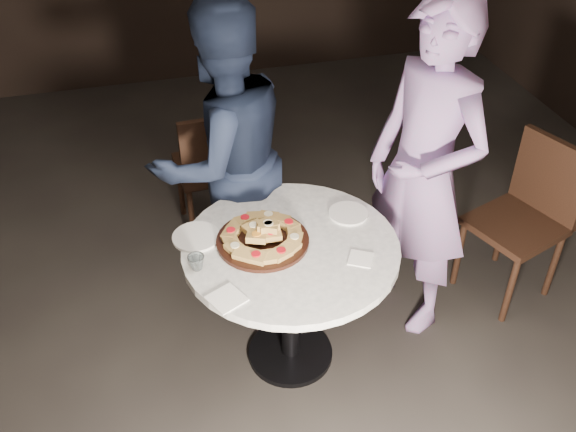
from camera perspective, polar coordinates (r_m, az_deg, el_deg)
The scene contains 13 objects.
floor at distance 3.48m, azimuth -1.41°, elevation -11.93°, with size 7.00×7.00×0.00m, color black.
table at distance 3.03m, azimuth 0.24°, elevation -4.63°, with size 1.20×1.20×0.75m.
serving_board at distance 2.95m, azimuth -2.26°, elevation -2.21°, with size 0.43×0.43×0.02m, color black.
focaccia_pile at distance 2.92m, azimuth -2.21°, elevation -1.61°, with size 0.38×0.38×0.10m.
plate_left at distance 3.00m, azimuth -8.16°, elevation -1.84°, with size 0.22×0.22×0.01m, color white.
plate_right at distance 3.13m, azimuth 5.39°, elevation 0.23°, with size 0.19×0.19×0.01m, color white.
water_glass at distance 2.82m, azimuth -8.15°, elevation -4.11°, with size 0.07×0.07×0.07m, color silver.
napkin_near at distance 2.69m, azimuth -5.48°, elevation -7.32°, with size 0.14×0.14×0.01m, color white.
napkin_far at distance 2.88m, azimuth 6.48°, elevation -3.80°, with size 0.10×0.10×0.01m, color white.
chair_far at distance 3.95m, azimuth -6.64°, elevation 4.53°, with size 0.45×0.47×0.90m.
chair_right at distance 3.76m, azimuth 20.64°, elevation 0.54°, with size 0.57×0.56×0.93m.
diner_navy at distance 3.37m, azimuth -5.80°, elevation 5.06°, with size 0.83×0.64×1.70m, color black.
diner_teal at distance 3.20m, azimuth 11.99°, elevation 3.59°, with size 0.66×0.43×1.80m, color #8268A0.
Camera 1 is at (-0.50, -2.22, 2.63)m, focal length 40.00 mm.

